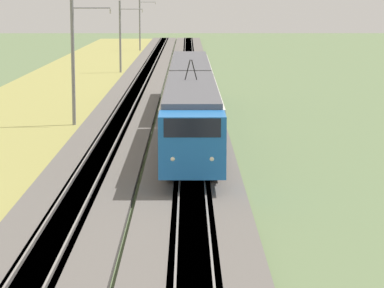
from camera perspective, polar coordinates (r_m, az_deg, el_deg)
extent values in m
cube|color=#605B56|center=(58.46, -4.62, 1.32)|extent=(240.00, 4.40, 0.30)
cube|color=#605B56|center=(58.30, -0.10, 1.33)|extent=(240.00, 4.40, 0.30)
cube|color=#4C4238|center=(58.46, -4.62, 1.32)|extent=(240.00, 1.57, 0.30)
cube|color=gray|center=(58.47, -5.14, 1.54)|extent=(240.00, 0.07, 0.15)
cube|color=gray|center=(58.39, -4.10, 1.54)|extent=(240.00, 0.07, 0.15)
cube|color=#4C4238|center=(58.30, -0.10, 1.33)|extent=(240.00, 1.57, 0.30)
cube|color=gray|center=(58.27, -0.63, 1.55)|extent=(240.00, 0.07, 0.15)
cube|color=gray|center=(58.27, 0.42, 1.55)|extent=(240.00, 0.07, 0.15)
cube|color=#99934C|center=(59.16, -10.03, 1.22)|extent=(240.00, 13.79, 0.12)
cube|color=blue|center=(36.74, 0.01, -0.02)|extent=(2.32, 2.69, 2.50)
cube|color=black|center=(36.27, 0.01, 1.20)|extent=(1.67, 2.24, 0.75)
sphere|color=#F2EAC6|center=(35.72, -1.22, -0.94)|extent=(0.20, 0.20, 0.20)
sphere|color=#F2EAC6|center=(35.73, 1.25, -0.94)|extent=(0.20, 0.20, 0.20)
cube|color=navy|center=(46.45, -0.06, 0.80)|extent=(17.05, 2.80, 0.70)
cube|color=silver|center=(46.29, -0.06, 2.34)|extent=(17.05, 2.80, 1.80)
cube|color=black|center=(46.27, -0.06, 2.51)|extent=(15.68, 2.82, 0.76)
cube|color=#515156|center=(46.17, -0.06, 3.60)|extent=(17.05, 2.58, 0.25)
cube|color=black|center=(46.55, -0.06, 0.04)|extent=(16.20, 2.38, 0.55)
cylinder|color=black|center=(39.90, -0.78, -1.28)|extent=(0.86, 0.12, 0.86)
cylinder|color=black|center=(39.90, 0.75, -1.28)|extent=(0.86, 0.12, 0.86)
cube|color=navy|center=(65.12, -0.12, 3.22)|extent=(19.37, 2.80, 0.70)
cube|color=silver|center=(65.00, -0.12, 4.32)|extent=(19.37, 2.80, 1.80)
cube|color=black|center=(64.99, -0.12, 4.45)|extent=(17.82, 2.82, 0.76)
cube|color=#515156|center=(64.92, -0.12, 5.22)|extent=(19.37, 2.58, 0.25)
cube|color=black|center=(65.19, -0.12, 2.68)|extent=(18.40, 2.38, 0.55)
cylinder|color=black|center=(48.66, -0.28, 4.69)|extent=(0.06, 0.33, 1.08)
cylinder|color=black|center=(48.66, 0.14, 4.69)|extent=(0.06, 0.33, 1.08)
cube|color=black|center=(40.07, -0.02, -2.51)|extent=(0.10, 0.10, 0.00)
cylinder|color=slate|center=(57.72, -7.48, 5.20)|extent=(0.22, 0.22, 8.37)
cylinder|color=slate|center=(57.45, -6.35, 8.49)|extent=(0.08, 2.40, 0.08)
cylinder|color=#B2ADA8|center=(57.34, -5.14, 8.31)|extent=(0.10, 0.10, 0.30)
cylinder|color=slate|center=(98.07, -4.53, 6.70)|extent=(0.22, 0.22, 7.77)
cylinder|color=slate|center=(97.91, -3.84, 8.45)|extent=(0.08, 2.40, 0.08)
cylinder|color=#B2ADA8|center=(97.84, -3.13, 8.34)|extent=(0.10, 0.10, 0.30)
cylinder|color=slate|center=(138.54, -3.30, 7.54)|extent=(0.22, 0.22, 8.29)
cylinder|color=slate|center=(138.42, -2.81, 8.89)|extent=(0.08, 2.40, 0.08)
cylinder|color=#B2ADA8|center=(138.38, -2.30, 8.81)|extent=(0.10, 0.10, 0.30)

